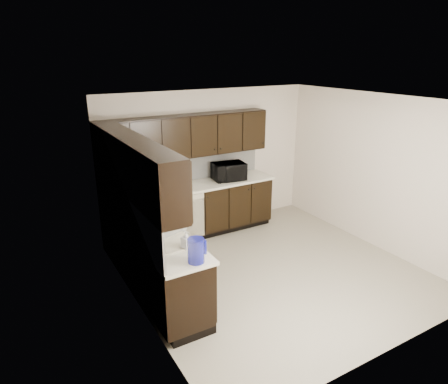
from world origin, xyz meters
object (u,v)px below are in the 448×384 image
at_px(sink, 165,244).
at_px(storage_bin, 163,226).
at_px(toaster_oven, 147,187).
at_px(microwave, 229,171).
at_px(blue_pitcher, 196,251).

distance_m(sink, storage_bin, 0.25).
bearing_deg(toaster_oven, microwave, -12.85).
relative_size(sink, storage_bin, 1.73).
distance_m(toaster_oven, blue_pitcher, 2.47).
height_order(toaster_oven, blue_pitcher, blue_pitcher).
bearing_deg(toaster_oven, storage_bin, -112.59).
xyz_separation_m(sink, toaster_oven, (0.42, 1.76, 0.16)).
relative_size(microwave, toaster_oven, 1.78).
bearing_deg(sink, blue_pitcher, -82.42).
xyz_separation_m(microwave, storage_bin, (-1.84, -1.49, -0.06)).
xyz_separation_m(storage_bin, blue_pitcher, (0.02, -0.88, 0.05)).
xyz_separation_m(toaster_oven, blue_pitcher, (-0.33, -2.44, 0.04)).
bearing_deg(microwave, toaster_oven, -175.53).
height_order(sink, blue_pitcher, blue_pitcher).
bearing_deg(storage_bin, sink, -109.32).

